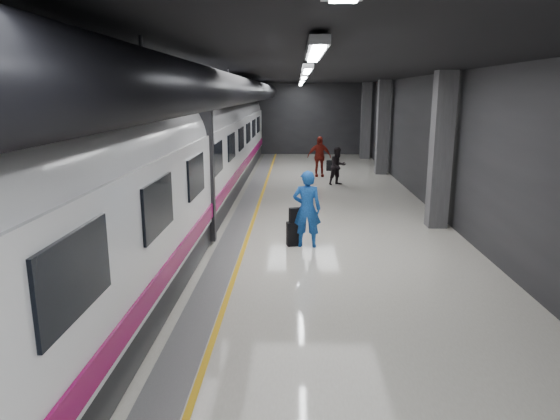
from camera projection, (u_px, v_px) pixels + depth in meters
ground at (281, 245)px, 13.09m from camera, size 40.00×40.00×0.00m
platform_hall at (272, 106)px, 13.23m from camera, size 10.02×40.02×4.51m
train at (154, 166)px, 12.72m from camera, size 3.05×38.00×4.05m
traveler_main at (307, 209)px, 12.72m from camera, size 0.75×0.51×1.99m
suitcase_main at (294, 234)px, 12.96m from camera, size 0.43×0.32×0.62m
shoulder_bag at (295, 215)px, 12.84m from camera, size 0.32×0.24×0.38m
traveler_far_a at (338, 166)px, 21.44m from camera, size 1.00×0.95×1.64m
traveler_far_b at (319, 157)px, 23.62m from camera, size 1.14×0.54×1.90m
suitcase_far at (330, 165)px, 25.53m from camera, size 0.42×0.34×0.53m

